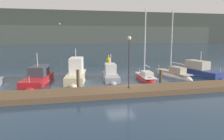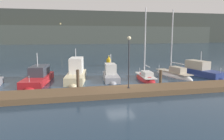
{
  "view_description": "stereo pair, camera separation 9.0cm",
  "coord_description": "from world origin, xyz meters",
  "px_view_note": "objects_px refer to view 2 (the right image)",
  "views": [
    {
      "loc": [
        -5.24,
        -19.13,
        4.9
      ],
      "look_at": [
        0.0,
        3.55,
        1.2
      ],
      "focal_mm": 35.0,
      "sensor_mm": 36.0,
      "label": 1
    },
    {
      "loc": [
        -5.15,
        -19.15,
        4.9
      ],
      "look_at": [
        0.0,
        3.55,
        1.2
      ],
      "focal_mm": 35.0,
      "sensor_mm": 36.0,
      "label": 2
    }
  ],
  "objects_px": {
    "motorboat_berth_2": "(38,80)",
    "motorboat_berth_4": "(111,77)",
    "dock_lamppost": "(129,54)",
    "motorboat_berth_7": "(200,73)",
    "channel_buoy": "(109,62)",
    "sailboat_berth_5": "(145,79)",
    "sailboat_berth_6": "(173,75)",
    "motorboat_berth_3": "(76,77)"
  },
  "relations": [
    {
      "from": "channel_buoy",
      "to": "motorboat_berth_3",
      "type": "bearing_deg",
      "value": -119.77
    },
    {
      "from": "sailboat_berth_5",
      "to": "dock_lamppost",
      "type": "distance_m",
      "value": 7.12
    },
    {
      "from": "motorboat_berth_4",
      "to": "sailboat_berth_5",
      "type": "xyz_separation_m",
      "value": [
        3.82,
        -0.74,
        -0.15
      ]
    },
    {
      "from": "motorboat_berth_2",
      "to": "motorboat_berth_4",
      "type": "height_order",
      "value": "motorboat_berth_2"
    },
    {
      "from": "sailboat_berth_6",
      "to": "motorboat_berth_2",
      "type": "bearing_deg",
      "value": -179.72
    },
    {
      "from": "sailboat_berth_6",
      "to": "channel_buoy",
      "type": "distance_m",
      "value": 11.76
    },
    {
      "from": "motorboat_berth_7",
      "to": "channel_buoy",
      "type": "xyz_separation_m",
      "value": [
        -9.54,
        10.22,
        0.33
      ]
    },
    {
      "from": "dock_lamppost",
      "to": "motorboat_berth_3",
      "type": "bearing_deg",
      "value": 122.15
    },
    {
      "from": "motorboat_berth_7",
      "to": "motorboat_berth_4",
      "type": "bearing_deg",
      "value": -178.15
    },
    {
      "from": "sailboat_berth_6",
      "to": "channel_buoy",
      "type": "xyz_separation_m",
      "value": [
        -5.9,
        10.15,
        0.52
      ]
    },
    {
      "from": "motorboat_berth_4",
      "to": "motorboat_berth_7",
      "type": "height_order",
      "value": "motorboat_berth_7"
    },
    {
      "from": "motorboat_berth_2",
      "to": "motorboat_berth_3",
      "type": "distance_m",
      "value": 3.98
    },
    {
      "from": "sailboat_berth_5",
      "to": "channel_buoy",
      "type": "bearing_deg",
      "value": 99.07
    },
    {
      "from": "motorboat_berth_3",
      "to": "sailboat_berth_5",
      "type": "bearing_deg",
      "value": -8.87
    },
    {
      "from": "motorboat_berth_2",
      "to": "motorboat_berth_7",
      "type": "relative_size",
      "value": 1.04
    },
    {
      "from": "motorboat_berth_3",
      "to": "motorboat_berth_4",
      "type": "relative_size",
      "value": 1.32
    },
    {
      "from": "sailboat_berth_6",
      "to": "motorboat_berth_4",
      "type": "bearing_deg",
      "value": -176.86
    },
    {
      "from": "motorboat_berth_3",
      "to": "sailboat_berth_5",
      "type": "xyz_separation_m",
      "value": [
        7.61,
        -1.19,
        -0.32
      ]
    },
    {
      "from": "motorboat_berth_3",
      "to": "motorboat_berth_4",
      "type": "height_order",
      "value": "motorboat_berth_3"
    },
    {
      "from": "motorboat_berth_4",
      "to": "motorboat_berth_7",
      "type": "xyz_separation_m",
      "value": [
        11.55,
        0.37,
        0.06
      ]
    },
    {
      "from": "motorboat_berth_3",
      "to": "channel_buoy",
      "type": "distance_m",
      "value": 11.69
    },
    {
      "from": "motorboat_berth_3",
      "to": "channel_buoy",
      "type": "xyz_separation_m",
      "value": [
        5.8,
        10.14,
        0.22
      ]
    },
    {
      "from": "motorboat_berth_2",
      "to": "motorboat_berth_3",
      "type": "height_order",
      "value": "motorboat_berth_3"
    },
    {
      "from": "motorboat_berth_2",
      "to": "dock_lamppost",
      "type": "bearing_deg",
      "value": -38.29
    },
    {
      "from": "motorboat_berth_4",
      "to": "sailboat_berth_6",
      "type": "bearing_deg",
      "value": 3.14
    },
    {
      "from": "motorboat_berth_2",
      "to": "motorboat_berth_7",
      "type": "bearing_deg",
      "value": 0.04
    },
    {
      "from": "motorboat_berth_3",
      "to": "dock_lamppost",
      "type": "distance_m",
      "value": 8.11
    },
    {
      "from": "motorboat_berth_2",
      "to": "motorboat_berth_4",
      "type": "distance_m",
      "value": 7.77
    },
    {
      "from": "motorboat_berth_4",
      "to": "sailboat_berth_6",
      "type": "xyz_separation_m",
      "value": [
        7.92,
        0.43,
        -0.12
      ]
    },
    {
      "from": "channel_buoy",
      "to": "dock_lamppost",
      "type": "bearing_deg",
      "value": -96.13
    },
    {
      "from": "sailboat_berth_5",
      "to": "sailboat_berth_6",
      "type": "xyz_separation_m",
      "value": [
        4.09,
        1.18,
        0.03
      ]
    },
    {
      "from": "motorboat_berth_3",
      "to": "sailboat_berth_5",
      "type": "height_order",
      "value": "sailboat_berth_5"
    },
    {
      "from": "motorboat_berth_2",
      "to": "dock_lamppost",
      "type": "relative_size",
      "value": 1.66
    },
    {
      "from": "motorboat_berth_3",
      "to": "sailboat_berth_5",
      "type": "relative_size",
      "value": 0.8
    },
    {
      "from": "motorboat_berth_4",
      "to": "dock_lamppost",
      "type": "xyz_separation_m",
      "value": [
        0.24,
        -5.96,
        3.1
      ]
    },
    {
      "from": "motorboat_berth_7",
      "to": "dock_lamppost",
      "type": "bearing_deg",
      "value": -150.77
    },
    {
      "from": "motorboat_berth_2",
      "to": "dock_lamppost",
      "type": "xyz_separation_m",
      "value": [
        8.0,
        -6.32,
        3.06
      ]
    },
    {
      "from": "sailboat_berth_5",
      "to": "sailboat_berth_6",
      "type": "height_order",
      "value": "sailboat_berth_6"
    },
    {
      "from": "motorboat_berth_2",
      "to": "motorboat_berth_4",
      "type": "relative_size",
      "value": 1.4
    },
    {
      "from": "sailboat_berth_6",
      "to": "channel_buoy",
      "type": "relative_size",
      "value": 4.79
    },
    {
      "from": "sailboat_berth_5",
      "to": "motorboat_berth_7",
      "type": "xyz_separation_m",
      "value": [
        7.73,
        1.11,
        0.21
      ]
    },
    {
      "from": "motorboat_berth_3",
      "to": "motorboat_berth_7",
      "type": "bearing_deg",
      "value": -0.28
    }
  ]
}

